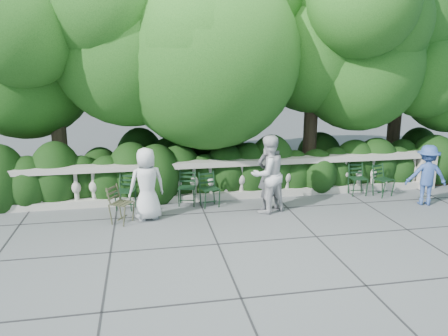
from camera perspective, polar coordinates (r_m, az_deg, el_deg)
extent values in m
plane|color=#4E5055|center=(9.47, 1.14, -7.31)|extent=(90.00, 90.00, 0.00)
cube|color=#9E998E|center=(11.11, -0.77, -3.59)|extent=(12.00, 0.32, 0.18)
cube|color=#9E998E|center=(10.89, -0.78, 0.63)|extent=(12.00, 0.36, 0.14)
cube|color=#9E998E|center=(13.24, 24.68, -0.18)|extent=(0.44, 0.44, 1.00)
cylinder|color=#3F3023|center=(12.40, -20.71, 3.57)|extent=(0.40, 0.40, 2.80)
ellipsoid|color=#153E10|center=(11.81, -22.03, 14.14)|extent=(5.28, 5.28, 3.96)
cylinder|color=#3F3023|center=(12.83, -4.72, 6.09)|extent=(0.40, 0.40, 3.40)
ellipsoid|color=#153E10|center=(12.24, -4.71, 18.58)|extent=(6.24, 6.24, 4.68)
cylinder|color=#3F3023|center=(13.02, 11.20, 5.10)|extent=(0.40, 0.40, 3.00)
ellipsoid|color=#153E10|center=(12.47, 12.55, 15.83)|extent=(5.52, 5.52, 4.14)
cylinder|color=#3F3023|center=(14.85, 21.29, 4.69)|extent=(0.40, 0.40, 2.60)
ellipsoid|color=#153E10|center=(14.36, 22.88, 12.71)|extent=(4.80, 4.80, 3.60)
imported|color=silver|center=(9.66, -10.06, -2.07)|extent=(0.89, 0.69, 1.61)
imported|color=#414247|center=(10.17, 6.01, -0.67)|extent=(0.73, 0.57, 1.76)
imported|color=silver|center=(10.01, 5.73, -0.81)|extent=(1.07, 0.96, 1.80)
imported|color=#2D4788|center=(11.61, 24.95, -0.84)|extent=(1.07, 0.80, 1.47)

